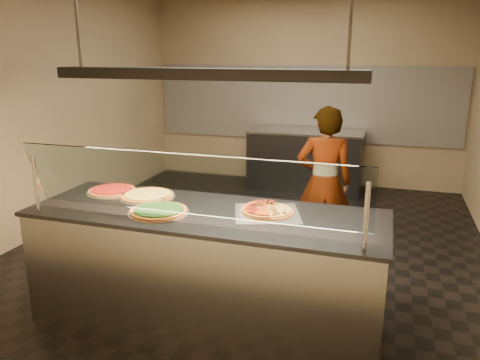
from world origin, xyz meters
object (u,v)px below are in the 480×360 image
(half_pizza_pepperoni, at_px, (255,208))
(sneeze_guard, at_px, (186,186))
(half_pizza_sausage, at_px, (279,211))
(worker, at_px, (324,182))
(pizza_spatula, at_px, (149,195))
(prep_table, at_px, (305,160))
(heat_lamp_housing, at_px, (203,74))
(perforated_tray, at_px, (267,213))
(pizza_tomato, at_px, (112,190))
(pizza_spinach, at_px, (159,211))
(serving_counter, at_px, (207,267))
(pizza_cheese, at_px, (148,195))

(half_pizza_pepperoni, bearing_deg, sneeze_guard, -130.40)
(half_pizza_sausage, distance_m, worker, 1.53)
(sneeze_guard, bearing_deg, half_pizza_pepperoni, 49.60)
(sneeze_guard, relative_size, pizza_spatula, 9.05)
(prep_table, bearing_deg, heat_lamp_housing, -91.11)
(perforated_tray, height_order, pizza_tomato, pizza_tomato)
(perforated_tray, distance_m, pizza_spinach, 0.82)
(serving_counter, relative_size, worker, 1.72)
(perforated_tray, distance_m, pizza_tomato, 1.43)
(half_pizza_pepperoni, relative_size, pizza_tomato, 1.03)
(serving_counter, relative_size, pizza_spinach, 5.90)
(sneeze_guard, bearing_deg, pizza_tomato, 149.09)
(prep_table, bearing_deg, serving_counter, -91.11)
(perforated_tray, relative_size, pizza_spinach, 1.30)
(sneeze_guard, relative_size, heat_lamp_housing, 1.08)
(sneeze_guard, bearing_deg, pizza_spatula, 138.43)
(perforated_tray, bearing_deg, pizza_tomato, 174.21)
(perforated_tray, distance_m, pizza_cheese, 1.07)
(pizza_cheese, bearing_deg, pizza_tomato, 174.23)
(prep_table, relative_size, heat_lamp_housing, 0.76)
(pizza_cheese, xyz_separation_m, worker, (1.28, 1.40, -0.15))
(serving_counter, relative_size, prep_table, 1.55)
(prep_table, distance_m, worker, 2.48)
(half_pizza_pepperoni, height_order, worker, worker)
(serving_counter, distance_m, worker, 1.77)
(sneeze_guard, distance_m, half_pizza_pepperoni, 0.63)
(perforated_tray, xyz_separation_m, pizza_cheese, (-1.06, 0.11, 0.01))
(pizza_tomato, relative_size, worker, 0.27)
(half_pizza_sausage, height_order, worker, worker)
(serving_counter, height_order, sneeze_guard, sneeze_guard)
(pizza_cheese, relative_size, pizza_spatula, 1.69)
(pizza_spinach, xyz_separation_m, heat_lamp_housing, (0.32, 0.14, 1.00))
(pizza_cheese, height_order, prep_table, pizza_cheese)
(half_pizza_sausage, bearing_deg, pizza_spinach, -165.25)
(sneeze_guard, distance_m, pizza_cheese, 0.85)
(half_pizza_sausage, height_order, heat_lamp_housing, heat_lamp_housing)
(sneeze_guard, bearing_deg, perforated_tray, 42.98)
(pizza_tomato, bearing_deg, worker, 39.69)
(worker, bearing_deg, prep_table, -87.60)
(half_pizza_pepperoni, bearing_deg, pizza_cheese, 173.71)
(pizza_cheese, relative_size, worker, 0.29)
(pizza_spinach, xyz_separation_m, pizza_spatula, (-0.24, 0.30, 0.01))
(pizza_spinach, bearing_deg, perforated_tray, 16.40)
(pizza_spinach, distance_m, prep_table, 4.17)
(prep_table, bearing_deg, perforated_tray, -84.33)
(half_pizza_pepperoni, xyz_separation_m, worker, (0.32, 1.51, -0.17))
(sneeze_guard, bearing_deg, half_pizza_sausage, 37.82)
(prep_table, height_order, heat_lamp_housing, heat_lamp_housing)
(pizza_tomato, bearing_deg, prep_table, 74.49)
(half_pizza_sausage, bearing_deg, perforated_tray, -179.95)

